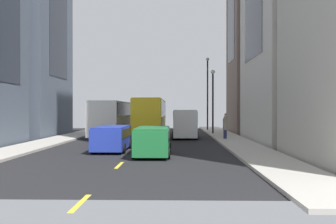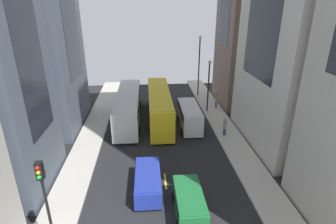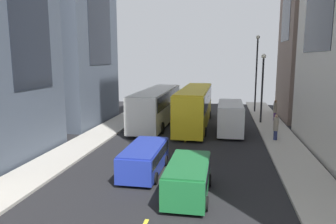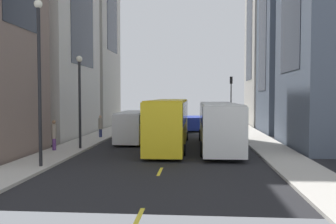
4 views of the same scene
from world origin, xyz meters
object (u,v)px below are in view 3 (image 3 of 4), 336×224
(delivery_van_white, at_px, (230,115))
(city_bus_white, at_px, (157,103))
(streetcar_yellow, at_px, (195,104))
(pedestrian_crossing_near, at_px, (276,127))
(pedestrian_crossing_mid, at_px, (275,110))
(car_green_0, at_px, (188,176))
(car_blue_1, at_px, (144,157))

(delivery_van_white, bearing_deg, city_bus_white, 159.79)
(streetcar_yellow, relative_size, pedestrian_crossing_near, 6.54)
(delivery_van_white, bearing_deg, pedestrian_crossing_mid, 50.95)
(delivery_van_white, xyz_separation_m, pedestrian_crossing_mid, (4.48, 5.52, -0.25))
(pedestrian_crossing_mid, bearing_deg, pedestrian_crossing_near, -58.17)
(city_bus_white, distance_m, streetcar_yellow, 3.69)
(streetcar_yellow, xyz_separation_m, car_green_0, (1.16, -15.65, -1.18))
(pedestrian_crossing_mid, bearing_deg, delivery_van_white, -89.38)
(delivery_van_white, relative_size, pedestrian_crossing_near, 3.08)
(city_bus_white, relative_size, streetcar_yellow, 0.99)
(pedestrian_crossing_mid, bearing_deg, city_bus_white, -125.75)
(city_bus_white, height_order, pedestrian_crossing_mid, city_bus_white)
(car_blue_1, bearing_deg, pedestrian_crossing_near, 45.60)
(city_bus_white, distance_m, pedestrian_crossing_mid, 11.81)
(delivery_van_white, bearing_deg, car_green_0, -98.87)
(city_bus_white, xyz_separation_m, delivery_van_white, (6.93, -2.55, -0.49))
(pedestrian_crossing_near, bearing_deg, delivery_van_white, -28.75)
(pedestrian_crossing_near, bearing_deg, car_blue_1, 52.97)
(car_green_0, xyz_separation_m, pedestrian_crossing_mid, (6.56, 18.85, 0.32))
(delivery_van_white, xyz_separation_m, pedestrian_crossing_near, (3.38, -2.46, -0.33))
(city_bus_white, bearing_deg, delivery_van_white, -20.21)
(pedestrian_crossing_near, bearing_deg, pedestrian_crossing_mid, -90.47)
(streetcar_yellow, xyz_separation_m, delivery_van_white, (3.25, -2.31, -0.61))
(car_blue_1, relative_size, pedestrian_crossing_mid, 2.23)
(delivery_van_white, xyz_separation_m, car_blue_1, (-4.79, -10.81, -0.60))
(delivery_van_white, relative_size, car_green_0, 1.42)
(city_bus_white, xyz_separation_m, streetcar_yellow, (3.68, -0.24, 0.11))
(streetcar_yellow, height_order, pedestrian_crossing_near, streetcar_yellow)
(streetcar_yellow, distance_m, car_green_0, 15.74)
(car_blue_1, bearing_deg, streetcar_yellow, 83.29)
(city_bus_white, distance_m, car_green_0, 16.64)
(car_blue_1, bearing_deg, pedestrian_crossing_mid, 60.42)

